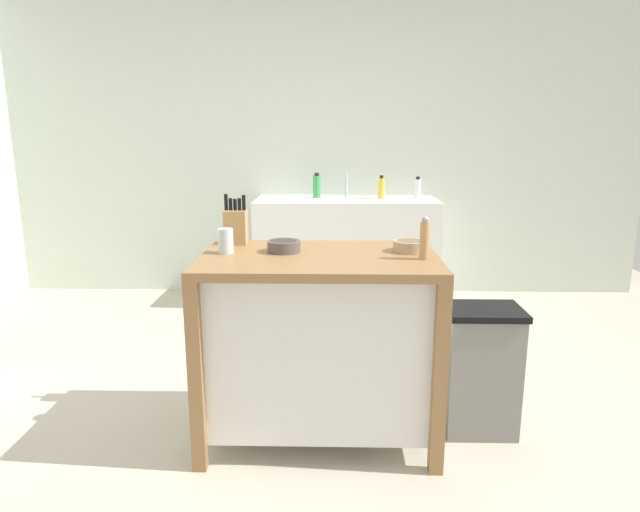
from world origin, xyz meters
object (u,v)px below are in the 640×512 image
Objects in this scene: bowl_ceramic_small at (410,246)px; bottle_dish_soap at (381,188)px; kitchen_island at (319,336)px; sink_faucet at (346,184)px; bowl_stoneware_deep at (284,246)px; knife_block at (236,226)px; drinking_cup at (226,241)px; bottle_hand_soap at (418,188)px; bottle_spray_cleaner at (317,186)px; pepper_grinder at (425,239)px; trash_bin at (480,369)px.

bottle_dish_soap reaches higher than bowl_ceramic_small.
kitchen_island is 4.93× the size of sink_faucet.
bowl_ceramic_small is 0.59m from bowl_stoneware_deep.
bowl_ceramic_small is 0.71× the size of sink_faucet.
knife_block is at bearing 149.75° from kitchen_island.
drinking_cup is at bearing -171.90° from bowl_stoneware_deep.
bottle_hand_soap is at bearing 70.78° from kitchen_island.
sink_faucet reaches higher than bottle_spray_cleaner.
bowl_stoneware_deep is 0.81× the size of pepper_grinder.
pepper_grinder reaches higher than trash_bin.
kitchen_island is 2.31m from bottle_dish_soap.
trash_bin is 2.86× the size of sink_faucet.
kitchen_island is at bearing -88.14° from bottle_spray_cleaner.
bottle_spray_cleaner is at bearing -173.79° from sink_faucet.
bottle_spray_cleaner is at bearing 173.01° from bottle_dish_soap.
pepper_grinder is 2.34m from bottle_hand_soap.
trash_bin is (1.21, 0.02, -0.63)m from drinking_cup.
kitchen_island is 2.37m from sink_faucet.
pepper_grinder is at bearing -83.09° from sink_faucet.
pepper_grinder is at bearing -90.15° from bottle_dish_soap.
bottle_hand_soap is (0.78, 2.24, 0.47)m from kitchen_island.
bowl_ceramic_small is (0.85, -0.16, -0.06)m from knife_block.
bowl_stoneware_deep is 0.74× the size of bottle_spray_cleaner.
bottle_dish_soap is at bearing 88.74° from bowl_ceramic_small.
kitchen_island is 9.33× the size of drinking_cup.
sink_faucet is 0.25m from bottle_spray_cleaner.
bottle_dish_soap reaches higher than trash_bin.
bowl_ceramic_small is at bearing -83.64° from sink_faucet.
bottle_spray_cleaner is 1.14× the size of bottle_hand_soap.
bottle_hand_soap is (0.32, 2.32, -0.01)m from pepper_grinder.
bowl_ceramic_small is (0.43, 0.09, 0.42)m from kitchen_island.
kitchen_island is at bearing -21.64° from bowl_stoneware_deep.
sink_faucet is (-0.61, 2.26, 0.68)m from trash_bin.
knife_block is at bearing 144.81° from bowl_stoneware_deep.
bottle_dish_soap is (0.05, 2.13, 0.06)m from bowl_ceramic_small.
sink_faucet is (0.60, 2.06, 0.01)m from knife_block.
bowl_stoneware_deep is at bearing -35.19° from knife_block.
bottle_dish_soap is (0.90, 2.19, 0.03)m from drinking_cup.
knife_block reaches higher than drinking_cup.
knife_block is 1.36× the size of bottle_hand_soap.
bottle_hand_soap reaches higher than bowl_ceramic_small.
kitchen_island is 0.69m from knife_block.
drinking_cup reaches higher than bowl_stoneware_deep.
bottle_dish_soap is (-0.31, 2.17, 0.66)m from trash_bin.
bottle_spray_cleaner is at bearing 87.60° from bowl_stoneware_deep.
pepper_grinder is at bearing -19.77° from knife_block.
bottle_spray_cleaner reaches higher than pepper_grinder.
knife_block reaches higher than bowl_stoneware_deep.
bowl_ceramic_small is at bearing 104.54° from pepper_grinder.
knife_block reaches higher than trash_bin.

